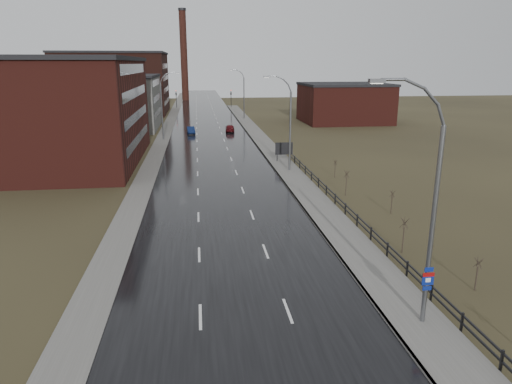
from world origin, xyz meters
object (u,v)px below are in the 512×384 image
object	(u,v)px
billboard	(284,149)
car_near	(191,130)
car_far	(230,128)
streetlight_main	(428,210)

from	to	relation	value
billboard	car_near	size ratio (longest dim) A/B	0.69
car_near	car_far	bearing A→B (deg)	6.17
streetlight_main	billboard	size ratio (longest dim) A/B	4.52
streetlight_main	car_far	bearing A→B (deg)	93.75
car_near	car_far	world-z (taller)	car_far
billboard	car_far	xyz separation A→B (m)	(-5.08, 28.66, -1.07)
car_far	billboard	bearing A→B (deg)	103.29
streetlight_main	car_near	bearing A→B (deg)	100.13
streetlight_main	billboard	xyz separation A→B (m)	(0.63, 39.30, -4.27)
streetlight_main	car_far	size ratio (longest dim) A/B	2.89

